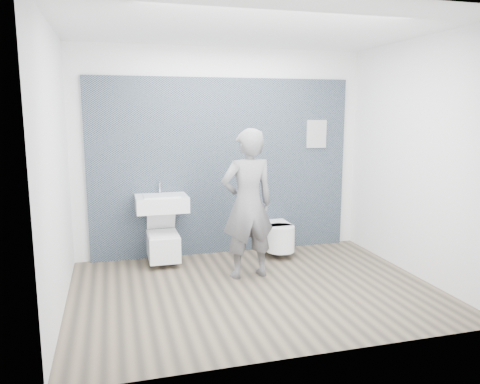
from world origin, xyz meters
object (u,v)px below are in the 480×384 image
object	(u,v)px
washbasin	(162,203)
toilet_square	(163,244)
visitor	(248,204)
toilet_rounded	(277,236)

from	to	relation	value
washbasin	toilet_square	world-z (taller)	washbasin
toilet_square	visitor	xyz separation A→B (m)	(0.92, -0.75, 0.62)
toilet_square	visitor	world-z (taller)	visitor
washbasin	toilet_rounded	xyz separation A→B (m)	(1.55, -0.08, -0.53)
toilet_square	toilet_rounded	bearing A→B (deg)	-1.86
toilet_rounded	visitor	xyz separation A→B (m)	(-0.63, -0.70, 0.62)
washbasin	toilet_square	bearing A→B (deg)	-90.00
toilet_square	toilet_rounded	distance (m)	1.55
toilet_square	visitor	distance (m)	1.34
toilet_square	visitor	size ratio (longest dim) A/B	0.40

